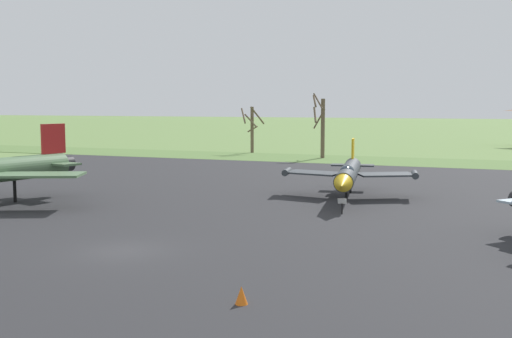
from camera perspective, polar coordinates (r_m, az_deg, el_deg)
ground_plane at (r=29.78m, az=-12.31°, el=-7.56°), size 600.00×600.00×0.00m
asphalt_apron at (r=44.66m, az=-0.17°, el=-2.87°), size 85.14×56.69×0.05m
grass_verge_strip at (r=77.43m, az=9.16°, el=0.83°), size 145.14×12.00×0.06m
jet_fighter_front_right at (r=45.19m, az=8.62°, el=-0.40°), size 10.25×13.80×4.18m
info_placard_front_right at (r=38.89m, az=8.03°, el=-3.30°), size 0.58×0.28×1.06m
bare_tree_far_left at (r=87.87m, az=-0.39°, el=3.95°), size 3.68×2.88×6.70m
bare_tree_left_of_center at (r=79.40m, az=6.12°, el=4.13°), size 1.92×2.83×8.42m
traffic_cone at (r=21.55m, az=-1.37°, el=-11.74°), size 0.48×0.48×0.69m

